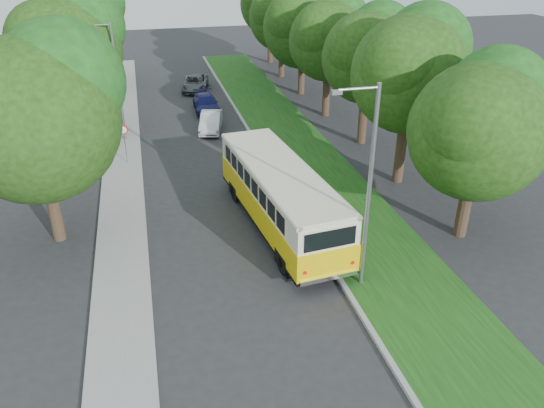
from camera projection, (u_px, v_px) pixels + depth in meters
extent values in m
plane|color=#29292B|center=(241.00, 265.00, 22.03)|extent=(120.00, 120.00, 0.00)
cube|color=gray|center=(291.00, 200.00, 27.07)|extent=(0.20, 70.00, 0.15)
cube|color=#164612|center=(335.00, 196.00, 27.57)|extent=(4.50, 70.00, 0.13)
cube|color=gray|center=(122.00, 220.00, 25.29)|extent=(2.20, 70.00, 0.12)
cylinder|color=#332319|center=(465.00, 202.00, 23.42)|extent=(0.56, 0.56, 3.35)
sphere|color=#173B0D|center=(479.00, 132.00, 21.90)|extent=(5.85, 5.85, 5.85)
sphere|color=#173B0D|center=(497.00, 98.00, 22.08)|extent=(4.38, 4.38, 4.38)
sphere|color=#173B0D|center=(473.00, 122.00, 20.75)|extent=(4.09, 4.09, 4.09)
cylinder|color=#332319|center=(401.00, 145.00, 28.33)|extent=(0.56, 0.56, 4.26)
sphere|color=#173B0D|center=(410.00, 74.00, 26.58)|extent=(5.98, 5.98, 5.98)
sphere|color=#173B0D|center=(426.00, 47.00, 26.77)|extent=(4.49, 4.49, 4.49)
sphere|color=#173B0D|center=(402.00, 64.00, 25.40)|extent=(4.19, 4.19, 4.19)
cylinder|color=#332319|center=(363.00, 113.00, 33.63)|extent=(0.56, 0.56, 3.95)
sphere|color=#173B0D|center=(368.00, 57.00, 32.00)|extent=(5.61, 5.61, 5.61)
sphere|color=#173B0D|center=(381.00, 36.00, 32.18)|extent=(4.21, 4.21, 4.21)
sphere|color=#173B0D|center=(360.00, 48.00, 30.90)|extent=(3.92, 3.92, 3.92)
cylinder|color=#332319|center=(326.00, 90.00, 38.74)|extent=(0.56, 0.56, 3.86)
sphere|color=#173B0D|center=(329.00, 41.00, 37.12)|extent=(5.64, 5.64, 5.64)
sphere|color=#173B0D|center=(340.00, 22.00, 37.30)|extent=(4.23, 4.23, 4.23)
sphere|color=#173B0D|center=(321.00, 33.00, 36.01)|extent=(3.95, 3.95, 3.95)
cylinder|color=#332319|center=(301.00, 72.00, 43.94)|extent=(0.56, 0.56, 3.58)
sphere|color=#173B0D|center=(303.00, 28.00, 42.31)|extent=(6.36, 6.36, 6.36)
sphere|color=#173B0D|center=(314.00, 10.00, 42.50)|extent=(4.77, 4.77, 4.77)
sphere|color=#173B0D|center=(294.00, 20.00, 41.05)|extent=(4.45, 4.45, 4.45)
cylinder|color=#332319|center=(282.00, 57.00, 49.06)|extent=(0.56, 0.56, 3.68)
sphere|color=#173B0D|center=(282.00, 18.00, 47.45)|extent=(5.91, 5.91, 5.91)
sphere|color=#173B0D|center=(291.00, 2.00, 47.63)|extent=(4.43, 4.43, 4.43)
sphere|color=#173B0D|center=(274.00, 10.00, 46.29)|extent=(4.14, 4.14, 4.14)
cylinder|color=#332319|center=(270.00, 43.00, 54.22)|extent=(0.56, 0.56, 4.05)
sphere|color=#173B0D|center=(270.00, 5.00, 52.52)|extent=(5.97, 5.97, 5.97)
cylinder|color=#332319|center=(53.00, 202.00, 23.03)|extent=(0.56, 0.56, 3.68)
sphere|color=#173B0D|center=(35.00, 121.00, 21.31)|extent=(6.80, 6.80, 6.80)
sphere|color=#173B0D|center=(62.00, 81.00, 21.52)|extent=(5.10, 5.10, 5.10)
cylinder|color=#332319|center=(77.00, 108.00, 35.08)|extent=(0.56, 0.56, 3.68)
sphere|color=#173B0D|center=(67.00, 51.00, 33.36)|extent=(6.80, 6.80, 6.80)
sphere|color=#173B0D|center=(84.00, 26.00, 33.57)|extent=(5.10, 5.10, 5.10)
sphere|color=#173B0D|center=(46.00, 40.00, 32.02)|extent=(4.76, 4.76, 4.76)
cylinder|color=#332319|center=(88.00, 67.00, 45.40)|extent=(0.56, 0.56, 3.68)
sphere|color=#173B0D|center=(81.00, 22.00, 43.69)|extent=(6.80, 6.80, 6.80)
sphere|color=#173B0D|center=(94.00, 3.00, 43.90)|extent=(5.10, 5.10, 5.10)
sphere|color=#173B0D|center=(65.00, 13.00, 42.35)|extent=(4.76, 4.76, 4.76)
cylinder|color=gray|center=(369.00, 194.00, 18.94)|extent=(0.16, 0.16, 8.00)
cylinder|color=gray|center=(359.00, 89.00, 17.01)|extent=(1.40, 0.10, 0.10)
cube|color=gray|center=(337.00, 92.00, 16.89)|extent=(0.35, 0.16, 0.14)
cylinder|color=gray|center=(118.00, 85.00, 33.09)|extent=(0.16, 0.16, 7.50)
cylinder|color=gray|center=(98.00, 25.00, 31.27)|extent=(1.40, 0.10, 0.10)
cube|color=gray|center=(85.00, 27.00, 31.15)|extent=(0.35, 0.16, 0.14)
cylinder|color=gray|center=(125.00, 144.00, 30.82)|extent=(0.06, 0.06, 2.50)
cone|color=red|center=(123.00, 130.00, 30.37)|extent=(0.56, 0.02, 0.56)
cone|color=white|center=(123.00, 130.00, 30.36)|extent=(0.40, 0.02, 0.40)
imported|color=silver|center=(247.00, 173.00, 28.67)|extent=(2.49, 4.16, 1.33)
imported|color=silver|center=(211.00, 122.00, 36.34)|extent=(2.17, 4.05, 1.27)
imported|color=navy|center=(206.00, 104.00, 40.15)|extent=(1.78, 4.30, 1.24)
imported|color=#4E5055|center=(195.00, 83.00, 45.44)|extent=(2.88, 4.76, 1.24)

